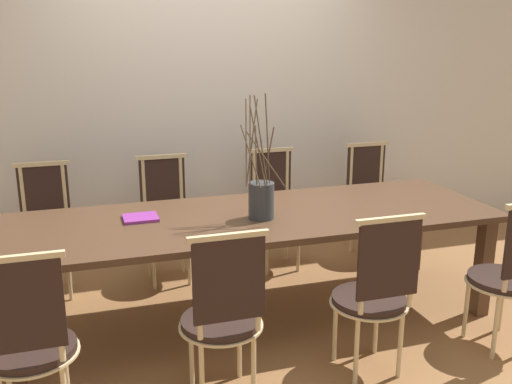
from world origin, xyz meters
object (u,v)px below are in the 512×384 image
Objects in this scene: book_stack at (141,218)px; chair_near_center at (374,291)px; dining_table at (256,225)px; chair_far_center at (275,207)px; vase_centerpiece at (261,198)px.

chair_near_center is at bearing -40.09° from book_stack.
dining_table is 0.73m from book_stack.
chair_near_center is 1.65m from chair_far_center.
book_stack is (-1.14, -0.71, 0.23)m from chair_far_center.
chair_near_center reaches higher than dining_table.
chair_far_center is (0.42, 0.83, -0.15)m from dining_table.
chair_far_center is at bearing 31.75° from book_stack.
dining_table is 4.00× the size of vase_centerpiece.
vase_centerpiece is (0.01, -0.08, 0.20)m from dining_table.
vase_centerpiece reaches higher than chair_near_center.
vase_centerpiece is (-0.40, 0.75, 0.35)m from chair_near_center.
book_stack is at bearing 139.91° from chair_near_center.
book_stack is at bearing 170.38° from dining_table.
dining_table is 3.27× the size of chair_far_center.
chair_near_center is at bearing 89.57° from chair_far_center.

